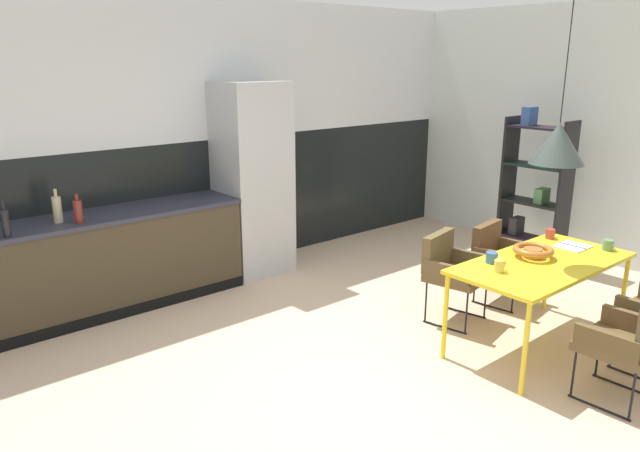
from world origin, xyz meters
The scene contains 21 objects.
ground_plane centered at (0.00, 0.00, 0.00)m, with size 9.61×9.61×0.00m, color #CDB092.
back_wall_splashback_dark centered at (0.00, 2.81, 0.71)m, with size 7.39×0.12×1.43m, color black.
back_wall_panel_upper centered at (0.00, 2.81, 2.14)m, with size 7.39×0.12×1.43m, color silver.
side_wall_right centered at (3.63, 0.00, 1.43)m, with size 0.12×5.74×2.86m, color silver.
kitchen_counter centered at (-1.75, 2.45, 0.45)m, with size 3.61×0.63×0.91m.
refrigerator_column centered at (0.40, 2.45, 1.01)m, with size 0.69×0.60×2.03m, color #ADAFB2.
dining_table centered at (1.14, -0.49, 0.68)m, with size 1.55×0.76×0.72m.
armchair_facing_counter centered at (1.01, 0.29, 0.51)m, with size 0.57×0.56×0.78m.
armchair_far_side centered at (0.86, -1.33, 0.49)m, with size 0.51×0.50×0.78m.
armchair_head_of_table centered at (1.71, 0.27, 0.48)m, with size 0.55×0.54×0.74m.
fruit_bowl centered at (1.16, -0.39, 0.78)m, with size 0.32×0.32×0.09m.
open_book centered at (1.66, -0.46, 0.73)m, with size 0.27×0.24×0.02m.
mug_tall_blue centered at (1.81, -0.69, 0.77)m, with size 0.13×0.09×0.09m.
mug_dark_espresso centered at (0.80, -0.26, 0.77)m, with size 0.13×0.09×0.08m.
mug_glass_clear centered at (0.67, -0.41, 0.77)m, with size 0.12×0.07×0.09m.
mug_short_terracotta centered at (1.75, -0.21, 0.77)m, with size 0.12×0.08×0.09m.
bottle_wine_green centered at (-2.04, 2.22, 1.02)m, with size 0.06×0.06×0.30m.
bottle_spice_small centered at (-1.47, 2.27, 1.01)m, with size 0.07×0.07×0.25m.
bottle_oil_tall centered at (-1.60, 2.41, 1.02)m, with size 0.08×0.08×0.29m.
open_shelf_unit centered at (3.04, 0.72, 0.88)m, with size 0.30×0.74×1.74m.
pendant_lamp_over_table_near centered at (1.14, -0.51, 1.65)m, with size 0.40×0.40×1.31m.
Camera 1 is at (-2.98, -2.72, 2.25)m, focal length 33.10 mm.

